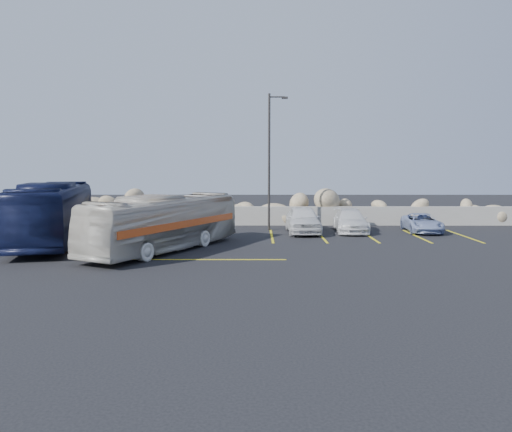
{
  "coord_description": "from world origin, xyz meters",
  "views": [
    {
      "loc": [
        1.83,
        -19.95,
        3.88
      ],
      "look_at": [
        1.75,
        4.0,
        1.42
      ],
      "focal_mm": 35.0,
      "sensor_mm": 36.0,
      "label": 1
    }
  ],
  "objects_px": {
    "tour_coach": "(53,213)",
    "car_a": "(303,220)",
    "car_c": "(350,221)",
    "lamppost": "(270,158)",
    "car_d": "(422,223)",
    "vintage_bus": "(164,223)"
  },
  "relations": [
    {
      "from": "vintage_bus",
      "to": "car_c",
      "type": "height_order",
      "value": "vintage_bus"
    },
    {
      "from": "tour_coach",
      "to": "car_d",
      "type": "height_order",
      "value": "tour_coach"
    },
    {
      "from": "vintage_bus",
      "to": "tour_coach",
      "type": "xyz_separation_m",
      "value": [
        -5.96,
        2.33,
        0.23
      ]
    },
    {
      "from": "lamppost",
      "to": "vintage_bus",
      "type": "height_order",
      "value": "lamppost"
    },
    {
      "from": "lamppost",
      "to": "car_c",
      "type": "distance_m",
      "value": 5.97
    },
    {
      "from": "car_c",
      "to": "vintage_bus",
      "type": "bearing_deg",
      "value": -143.03
    },
    {
      "from": "car_c",
      "to": "car_d",
      "type": "relative_size",
      "value": 1.13
    },
    {
      "from": "tour_coach",
      "to": "car_c",
      "type": "bearing_deg",
      "value": 2.39
    },
    {
      "from": "tour_coach",
      "to": "car_a",
      "type": "bearing_deg",
      "value": 3.54
    },
    {
      "from": "car_a",
      "to": "car_d",
      "type": "xyz_separation_m",
      "value": [
        6.93,
        0.38,
        -0.23
      ]
    },
    {
      "from": "lamppost",
      "to": "tour_coach",
      "type": "height_order",
      "value": "lamppost"
    },
    {
      "from": "lamppost",
      "to": "vintage_bus",
      "type": "xyz_separation_m",
      "value": [
        -4.93,
        -7.15,
        -3.03
      ]
    },
    {
      "from": "lamppost",
      "to": "car_a",
      "type": "xyz_separation_m",
      "value": [
        1.86,
        -1.16,
        -3.53
      ]
    },
    {
      "from": "lamppost",
      "to": "car_d",
      "type": "distance_m",
      "value": 9.59
    },
    {
      "from": "vintage_bus",
      "to": "tour_coach",
      "type": "distance_m",
      "value": 6.4
    },
    {
      "from": "tour_coach",
      "to": "car_a",
      "type": "relative_size",
      "value": 2.41
    },
    {
      "from": "vintage_bus",
      "to": "car_d",
      "type": "height_order",
      "value": "vintage_bus"
    },
    {
      "from": "lamppost",
      "to": "car_d",
      "type": "bearing_deg",
      "value": -5.06
    },
    {
      "from": "tour_coach",
      "to": "car_d",
      "type": "relative_size",
      "value": 2.8
    },
    {
      "from": "car_a",
      "to": "car_c",
      "type": "bearing_deg",
      "value": 8.6
    },
    {
      "from": "tour_coach",
      "to": "car_c",
      "type": "xyz_separation_m",
      "value": [
        15.56,
        4.13,
        -0.87
      ]
    },
    {
      "from": "lamppost",
      "to": "car_d",
      "type": "height_order",
      "value": "lamppost"
    }
  ]
}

